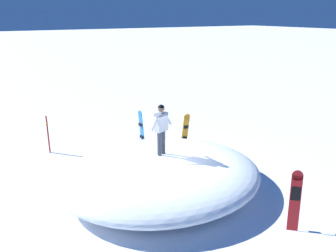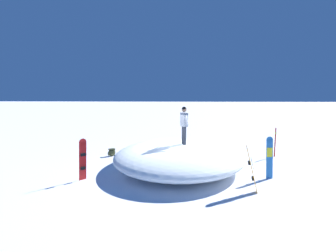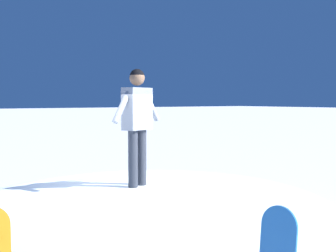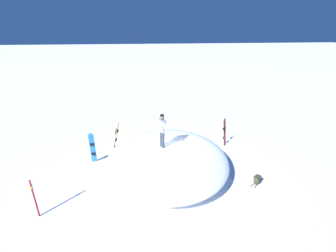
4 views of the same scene
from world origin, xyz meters
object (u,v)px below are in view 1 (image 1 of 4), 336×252
Objects in this scene: snowboarder_standing at (161,125)px; trail_marker_pole at (48,133)px; snowboard_primary_upright at (295,200)px; snowboard_secondary_upright at (185,131)px; snowboard_tertiary_upright at (141,129)px.

snowboarder_standing is 5.80m from trail_marker_pole.
snowboard_primary_upright reaches higher than snowboard_secondary_upright.
snowboard_secondary_upright is at bearing 152.53° from trail_marker_pole.
snowboard_primary_upright is 1.00× the size of snowboard_tertiary_upright.
snowboard_tertiary_upright is (1.53, -1.13, 0.03)m from snowboard_secondary_upright.
snowboard_tertiary_upright reaches higher than snowboard_secondary_upright.
snowboard_secondary_upright is 5.77m from trail_marker_pole.
snowboarder_standing is at bearing 42.88° from snowboard_secondary_upright.
snowboarder_standing is at bearing 73.85° from snowboard_tertiary_upright.
trail_marker_pole is (4.41, -9.00, -0.03)m from snowboard_primary_upright.
snowboarder_standing is 1.06× the size of trail_marker_pole.
snowboarder_standing is 3.71m from snowboard_secondary_upright.
trail_marker_pole is at bearing -23.11° from snowboard_tertiary_upright.
snowboard_primary_upright is at bearing 96.26° from snowboard_tertiary_upright.
snowboard_primary_upright is at bearing 83.61° from snowboard_secondary_upright.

